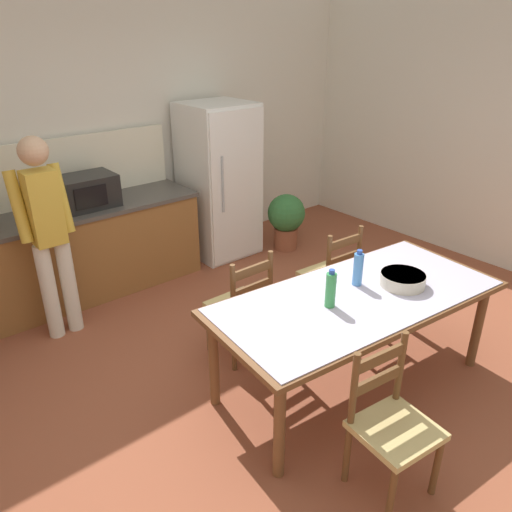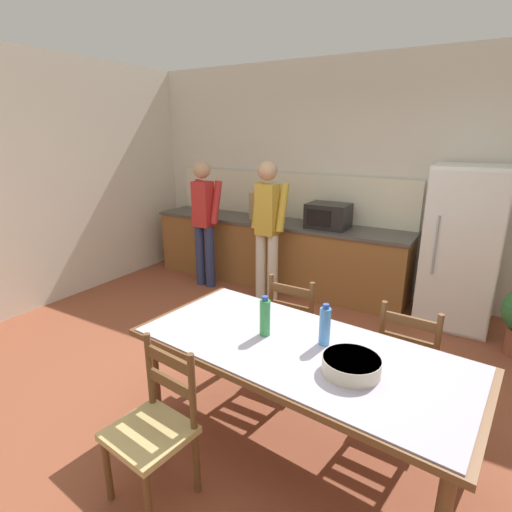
# 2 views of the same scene
# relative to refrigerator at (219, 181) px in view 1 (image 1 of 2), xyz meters

# --- Properties ---
(ground_plane) EXTENTS (8.32, 8.32, 0.00)m
(ground_plane) POSITION_rel_refrigerator_xyz_m (-1.09, -2.19, -0.85)
(ground_plane) COLOR brown
(wall_back) EXTENTS (6.52, 0.12, 2.90)m
(wall_back) POSITION_rel_refrigerator_xyz_m (-1.09, 0.47, 0.60)
(wall_back) COLOR silver
(wall_back) RESTS_ON ground
(kitchen_counter) EXTENTS (3.55, 0.66, 0.89)m
(kitchen_counter) POSITION_rel_refrigerator_xyz_m (-2.24, 0.04, -0.41)
(kitchen_counter) COLOR brown
(kitchen_counter) RESTS_ON ground
(refrigerator) EXTENTS (0.72, 0.73, 1.71)m
(refrigerator) POSITION_rel_refrigerator_xyz_m (0.00, 0.00, 0.00)
(refrigerator) COLOR white
(refrigerator) RESTS_ON ground
(microwave) EXTENTS (0.50, 0.39, 0.30)m
(microwave) POSITION_rel_refrigerator_xyz_m (-1.50, 0.02, 0.19)
(microwave) COLOR black
(microwave) RESTS_ON kitchen_counter
(dining_table) EXTENTS (2.18, 1.16, 0.75)m
(dining_table) POSITION_rel_refrigerator_xyz_m (-0.69, -2.56, -0.17)
(dining_table) COLOR brown
(dining_table) RESTS_ON ground
(bottle_near_centre) EXTENTS (0.07, 0.07, 0.27)m
(bottle_near_centre) POSITION_rel_refrigerator_xyz_m (-0.95, -2.53, 0.02)
(bottle_near_centre) COLOR green
(bottle_near_centre) RESTS_ON dining_table
(bottle_off_centre) EXTENTS (0.07, 0.07, 0.27)m
(bottle_off_centre) POSITION_rel_refrigerator_xyz_m (-0.57, -2.45, 0.02)
(bottle_off_centre) COLOR #4C8ED6
(bottle_off_centre) RESTS_ON dining_table
(serving_bowl) EXTENTS (0.32, 0.32, 0.09)m
(serving_bowl) POSITION_rel_refrigerator_xyz_m (-0.33, -2.67, -0.05)
(serving_bowl) COLOR beige
(serving_bowl) RESTS_ON dining_table
(chair_side_near_left) EXTENTS (0.47, 0.45, 0.91)m
(chair_side_near_left) POSITION_rel_refrigerator_xyz_m (-1.23, -3.28, -0.41)
(chair_side_near_left) COLOR brown
(chair_side_near_left) RESTS_ON ground
(chair_side_far_left) EXTENTS (0.42, 0.40, 0.91)m
(chair_side_far_left) POSITION_rel_refrigerator_xyz_m (-1.08, -1.75, -0.41)
(chair_side_far_left) COLOR brown
(chair_side_far_left) RESTS_ON ground
(chair_side_far_right) EXTENTS (0.44, 0.43, 0.91)m
(chair_side_far_right) POSITION_rel_refrigerator_xyz_m (-0.14, -1.84, -0.41)
(chair_side_far_right) COLOR brown
(chair_side_far_right) RESTS_ON ground
(person_at_counter) EXTENTS (0.43, 0.30, 1.71)m
(person_at_counter) POSITION_rel_refrigerator_xyz_m (-2.06, -0.50, 0.11)
(person_at_counter) COLOR silver
(person_at_counter) RESTS_ON ground
(potted_plant) EXTENTS (0.44, 0.44, 0.67)m
(potted_plant) POSITION_rel_refrigerator_xyz_m (0.64, -0.43, -0.47)
(potted_plant) COLOR brown
(potted_plant) RESTS_ON ground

